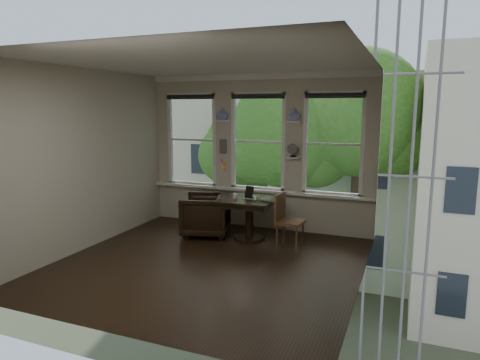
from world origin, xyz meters
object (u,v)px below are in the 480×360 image
at_px(armchair_left, 205,215).
at_px(laptop, 266,201).
at_px(table, 249,219).
at_px(side_chair_right, 290,222).
at_px(mug, 235,196).

xyz_separation_m(armchair_left, laptop, (1.21, -0.08, 0.38)).
distance_m(table, laptop, 0.56).
xyz_separation_m(table, armchair_left, (-0.85, -0.07, 0.01)).
relative_size(armchair_left, side_chair_right, 0.92).
bearing_deg(armchair_left, side_chair_right, 69.92).
distance_m(armchair_left, laptop, 1.27).
relative_size(armchair_left, laptop, 2.54).
bearing_deg(mug, side_chair_right, -6.14).
xyz_separation_m(table, side_chair_right, (0.81, -0.19, 0.09)).
height_order(laptop, mug, mug).
height_order(table, laptop, laptop).
bearing_deg(laptop, side_chair_right, 14.22).
xyz_separation_m(armchair_left, side_chair_right, (1.66, -0.12, 0.07)).
bearing_deg(laptop, table, 175.99).
relative_size(laptop, mug, 3.52).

